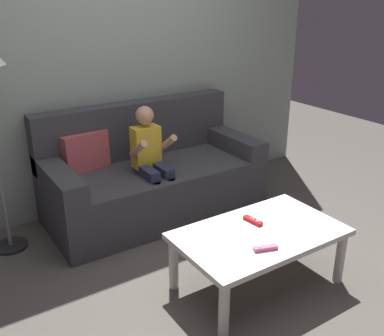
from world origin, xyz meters
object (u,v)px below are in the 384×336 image
at_px(couch, 151,177).
at_px(person_seated_on_couch, 151,159).
at_px(coffee_table, 259,239).
at_px(game_remote_pink_near_edge, 266,248).
at_px(game_remote_red_center, 253,221).

height_order(couch, person_seated_on_couch, person_seated_on_couch).
height_order(couch, coffee_table, couch).
height_order(couch, game_remote_pink_near_edge, couch).
xyz_separation_m(person_seated_on_couch, game_remote_pink_near_edge, (0.05, -1.27, -0.15)).
relative_size(game_remote_pink_near_edge, game_remote_red_center, 1.01).
relative_size(couch, person_seated_on_couch, 1.85).
relative_size(couch, game_remote_pink_near_edge, 12.16).
relative_size(person_seated_on_couch, game_remote_pink_near_edge, 6.58).
bearing_deg(game_remote_red_center, coffee_table, -109.70).
relative_size(person_seated_on_couch, game_remote_red_center, 6.61).
height_order(coffee_table, game_remote_pink_near_edge, game_remote_pink_near_edge).
distance_m(coffee_table, game_remote_red_center, 0.14).
height_order(person_seated_on_couch, game_remote_pink_near_edge, person_seated_on_couch).
distance_m(person_seated_on_couch, game_remote_red_center, 1.01).
height_order(game_remote_pink_near_edge, game_remote_red_center, same).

